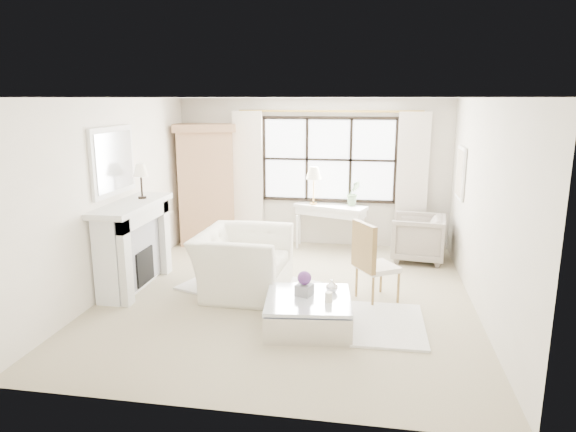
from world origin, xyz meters
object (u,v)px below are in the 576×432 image
Objects in this scene: coffee_table at (308,313)px; armoire at (206,183)px; console_table at (330,226)px; club_armchair at (243,262)px.

armoire is at bearing 118.26° from coffee_table.
console_table is 2.63m from club_armchair.
club_armchair is 1.49m from coffee_table.
coffee_table is at bearing -73.34° from armoire.
armoire reaches higher than coffee_table.
coffee_table is at bearing -131.19° from club_armchair.
console_table is at bearing 84.09° from coffee_table.
console_table is (2.34, 0.02, -0.74)m from armoire.
armoire is 2.45m from console_table.
console_table is at bearing -17.62° from armoire.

